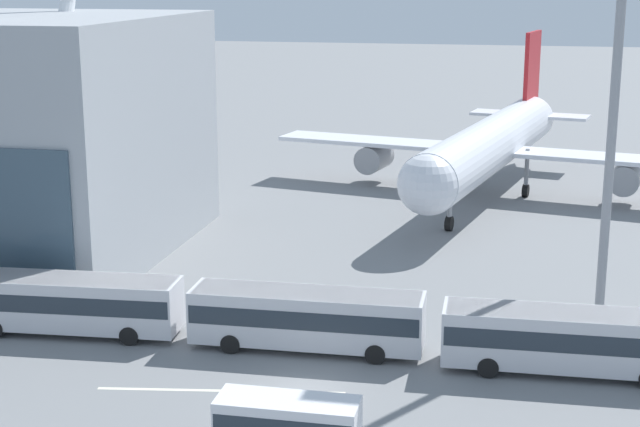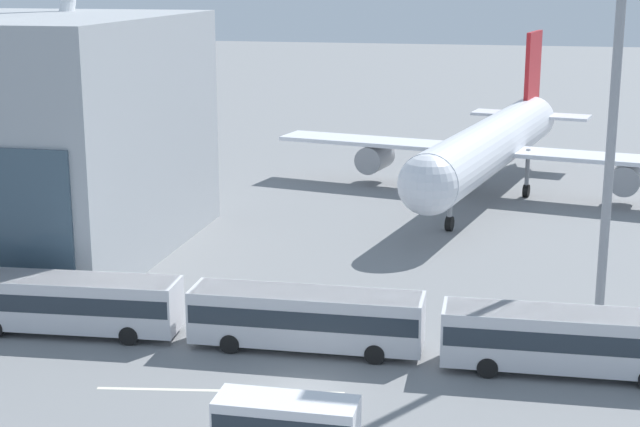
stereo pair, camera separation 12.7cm
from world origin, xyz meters
name	(u,v)px [view 1 (the left image)]	position (x,y,z in m)	size (l,w,h in m)	color
ground_plane	(304,391)	(0.00, 0.00, 0.00)	(440.00, 440.00, 0.00)	slate
airliner_at_gate_far	(493,143)	(6.67, 42.50, 4.50)	(38.95, 39.08, 13.04)	silver
shuttle_bus_2	(69,301)	(-13.75, 4.68, 1.80)	(11.92, 3.52, 3.04)	silver
shuttle_bus_3	(307,316)	(-1.01, 5.03, 1.80)	(11.82, 3.01, 3.04)	silver
shuttle_bus_4	(568,337)	(11.73, 4.70, 1.80)	(11.84, 3.07, 3.04)	silver
service_van_foreground	(288,422)	(0.72, -6.03, 1.40)	(5.65, 2.17, 2.38)	silver
lane_stripe_3	(221,391)	(-3.73, -0.73, 0.00)	(11.38, 0.25, 0.01)	silver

